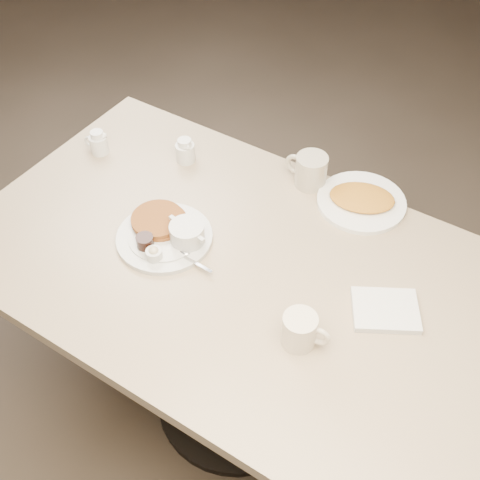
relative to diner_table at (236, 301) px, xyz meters
The scene contains 9 objects.
room 0.82m from the diner_table, ahead, with size 7.04×8.04×2.84m.
diner_table is the anchor object (origin of this frame).
main_plate 0.28m from the diner_table, behind, with size 0.34×0.31×0.07m.
coffee_mug_near 0.36m from the diner_table, 25.92° to the right, with size 0.12×0.10×0.09m.
napkin 0.44m from the diner_table, ahead, with size 0.21×0.19×0.02m.
coffee_mug_far 0.45m from the diner_table, 88.27° to the left, with size 0.14×0.10×0.10m.
creamer_left 0.67m from the diner_table, 165.73° to the left, with size 0.08×0.06×0.08m.
creamer_right 0.50m from the diner_table, 143.20° to the left, with size 0.08×0.07×0.08m.
hash_plate 0.47m from the diner_table, 64.65° to the left, with size 0.34×0.34×0.04m.
Camera 1 is at (0.58, -0.89, 1.97)m, focal length 45.35 mm.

